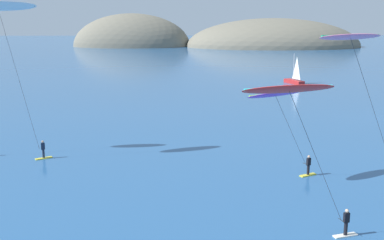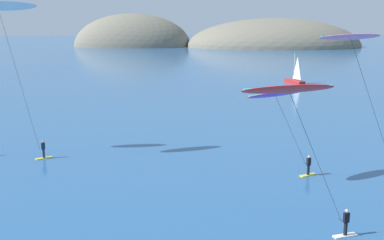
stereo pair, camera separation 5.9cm
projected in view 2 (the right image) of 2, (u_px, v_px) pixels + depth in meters
The scene contains 6 objects.
headland_island at pixel (224, 47), 197.21m from camera, with size 117.49×42.73×26.74m.
sailboat_far at pixel (294, 80), 91.75m from camera, with size 3.20×5.83×5.70m.
kitesurfer_purple at pixel (279, 102), 36.21m from camera, with size 6.63×4.14×7.38m.
kitesurfer_pink at pixel (357, 56), 28.64m from camera, with size 8.34×4.14×11.89m.
kitesurfer_white at pixel (1, 17), 40.34m from camera, with size 6.62×3.23×14.07m.
kitesurfer_red at pixel (295, 103), 25.77m from camera, with size 7.53×2.66×9.38m.
Camera 2 is at (0.13, -5.03, 12.89)m, focal length 45.00 mm.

